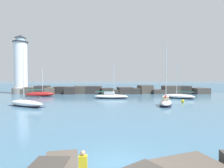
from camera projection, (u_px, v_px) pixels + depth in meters
ground_plane at (117, 165)px, 9.34m from camera, size 600.00×600.00×0.00m
open_sea_beyond at (108, 86)px, 114.70m from camera, size 400.00×116.00×0.01m
breakwater_jetty at (112, 90)px, 54.97m from camera, size 60.42×6.69×2.60m
lighthouse at (21, 68)px, 54.36m from camera, size 5.25×5.25×18.23m
sailboat_moored_0 at (166, 102)px, 30.20m from camera, size 3.91×6.25×10.95m
sailboat_moored_1 at (111, 96)px, 41.20m from camera, size 8.10×3.09×8.38m
sailboat_moored_2 at (40, 94)px, 45.53m from camera, size 7.25×3.64×7.44m
sailboat_moored_3 at (26, 103)px, 29.13m from camera, size 7.42×5.14×10.27m
sailboat_moored_4 at (179, 96)px, 41.29m from camera, size 7.25×5.71×8.83m
mooring_buoy_orange_near at (183, 101)px, 33.91m from camera, size 0.60×0.60×0.80m
person_on_rocks at (83, 167)px, 7.36m from camera, size 0.36×0.22×1.58m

